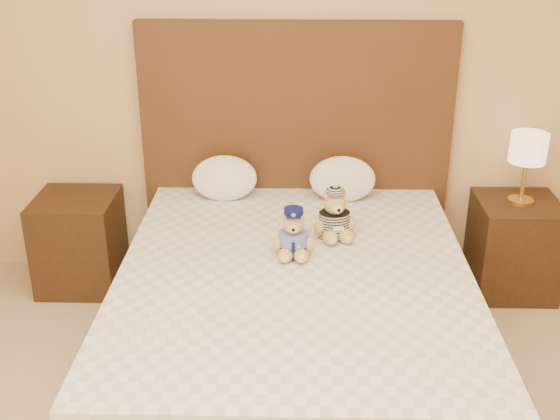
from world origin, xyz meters
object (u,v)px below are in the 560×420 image
object	(u,v)px
bed	(294,320)
nightstand_right	(514,246)
nightstand_left	(79,242)
lamp	(528,151)
pillow_right	(343,177)
teddy_police	(293,232)
pillow_left	(224,176)
teddy_prisoner	(334,214)

from	to	relation	value
bed	nightstand_right	distance (m)	1.48
nightstand_left	lamp	world-z (taller)	lamp
lamp	pillow_right	size ratio (longest dim) A/B	1.09
nightstand_left	pillow_right	bearing A→B (deg)	1.14
lamp	teddy_police	size ratio (longest dim) A/B	1.68
nightstand_right	pillow_left	xyz separation A→B (m)	(-1.65, 0.03, 0.40)
nightstand_right	teddy_police	distance (m)	1.48
lamp	teddy_prisoner	size ratio (longest dim) A/B	1.60
lamp	bed	bearing A→B (deg)	-147.38
teddy_prisoner	pillow_right	bearing A→B (deg)	67.57
nightstand_right	teddy_police	bearing A→B (deg)	-152.11
lamp	nightstand_right	bearing A→B (deg)	0.00
lamp	teddy_prisoner	xyz separation A→B (m)	(-1.06, -0.47, -0.17)
teddy_police	teddy_prisoner	world-z (taller)	teddy_prisoner
bed	teddy_police	bearing A→B (deg)	93.21
teddy_prisoner	pillow_left	xyz separation A→B (m)	(-0.59, 0.50, 0.00)
teddy_police	pillow_left	size ratio (longest dim) A/B	0.66
teddy_police	teddy_prisoner	xyz separation A→B (m)	(0.20, 0.20, 0.01)
bed	pillow_left	bearing A→B (deg)	115.58
nightstand_left	teddy_police	bearing A→B (deg)	-28.18
nightstand_left	teddy_prisoner	bearing A→B (deg)	-17.92
nightstand_right	teddy_prisoner	xyz separation A→B (m)	(-1.06, -0.47, 0.40)
bed	lamp	distance (m)	1.59
nightstand_left	lamp	distance (m)	2.56
bed	teddy_police	xyz separation A→B (m)	(-0.01, 0.13, 0.39)
nightstand_right	bed	bearing A→B (deg)	-147.38
teddy_prisoner	pillow_right	distance (m)	0.50
teddy_prisoner	pillow_right	size ratio (longest dim) A/B	0.68
teddy_police	pillow_left	xyz separation A→B (m)	(-0.39, 0.70, 0.01)
lamp	teddy_police	world-z (taller)	lamp
nightstand_left	teddy_prisoner	distance (m)	1.57
nightstand_right	teddy_prisoner	world-z (taller)	teddy_prisoner
lamp	pillow_left	xyz separation A→B (m)	(-1.65, 0.03, -0.17)
lamp	pillow_left	bearing A→B (deg)	178.96
bed	lamp	size ratio (longest dim) A/B	5.00
teddy_prisoner	pillow_left	world-z (taller)	pillow_left
teddy_prisoner	teddy_police	bearing A→B (deg)	-149.67
pillow_left	bed	bearing A→B (deg)	-64.42
nightstand_right	nightstand_left	bearing A→B (deg)	180.00
nightstand_left	teddy_police	size ratio (longest dim) A/B	2.30
nightstand_right	lamp	size ratio (longest dim) A/B	1.38
nightstand_left	nightstand_right	world-z (taller)	same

